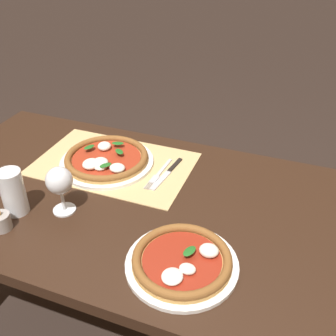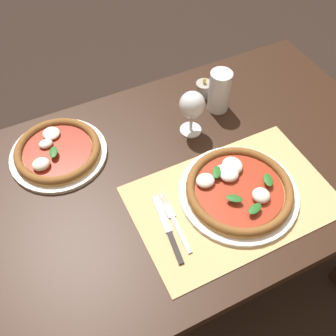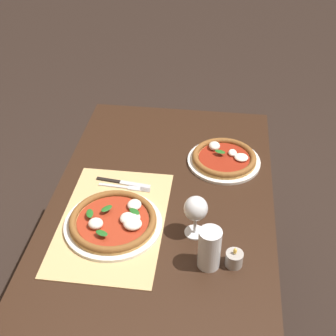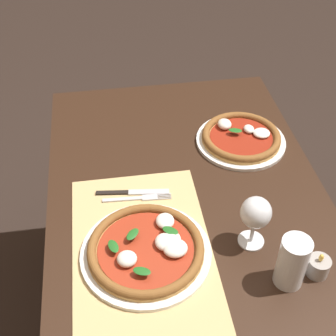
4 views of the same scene
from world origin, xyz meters
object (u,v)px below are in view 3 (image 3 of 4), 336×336
pizza_far (224,158)px  knife (123,183)px  pizza_near (114,221)px  pint_glass (209,249)px  fork (125,187)px  wine_glass (196,210)px  votive_candle (234,259)px

pizza_far → knife: (0.19, -0.38, -0.01)m
pizza_near → pizza_far: 0.55m
pint_glass → fork: 0.48m
pizza_near → pizza_far: (-0.42, 0.36, -0.00)m
pizza_far → fork: 0.42m
pint_glass → wine_glass: bearing=-157.7°
fork → wine_glass: bearing=54.6°
pint_glass → fork: bearing=-134.7°
pizza_near → knife: (-0.23, -0.01, -0.02)m
pint_glass → votive_candle: bearing=97.3°
wine_glass → fork: 0.36m
pizza_near → fork: pizza_near is taller
fork → pizza_near: bearing=1.0°
pizza_far → fork: bearing=-59.8°
pint_glass → knife: size_ratio=0.67×
pizza_near → knife: pizza_near is taller
wine_glass → pizza_near: bearing=-89.4°
wine_glass → pint_glass: 0.15m
pizza_far → pint_glass: pint_glass is taller
pizza_near → wine_glass: 0.29m
pizza_far → votive_candle: bearing=5.1°
pizza_near → votive_candle: bearing=73.9°
pizza_far → pint_glass: bearing=-3.3°
pizza_near → wine_glass: size_ratio=2.18×
votive_candle → wine_glass: bearing=-132.4°
pizza_far → votive_candle: (0.53, 0.05, 0.00)m
pizza_near → pint_glass: (0.13, 0.33, 0.05)m
pizza_near → votive_candle: votive_candle is taller
wine_glass → knife: 0.38m
wine_glass → votive_candle: bearing=47.6°
wine_glass → fork: (-0.20, -0.28, -0.10)m
fork → knife: 0.03m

